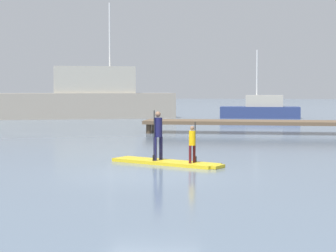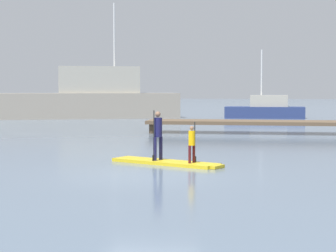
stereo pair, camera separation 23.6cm
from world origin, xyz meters
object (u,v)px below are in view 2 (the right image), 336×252
paddler_adult (158,132)px  fishing_boat_green_midground (265,110)px  paddleboard_near (167,162)px  fishing_boat_white_large (93,98)px  paddler_child_solo (192,142)px

paddler_adult → fishing_boat_green_midground: fishing_boat_green_midground is taller
paddleboard_near → fishing_boat_green_midground: size_ratio=0.59×
fishing_boat_green_midground → fishing_boat_white_large: bearing=-171.1°
paddleboard_near → paddler_adult: bearing=155.8°
paddleboard_near → fishing_boat_green_midground: fishing_boat_green_midground is taller
paddler_adult → fishing_boat_white_large: bearing=110.2°
fishing_boat_white_large → fishing_boat_green_midground: size_ratio=2.27×
paddler_adult → fishing_boat_green_midground: bearing=83.4°
paddler_child_solo → fishing_boat_white_large: bearing=112.0°
paddleboard_near → paddler_child_solo: (0.82, -0.38, 0.67)m
fishing_boat_white_large → paddler_child_solo: bearing=-68.0°
paddleboard_near → paddler_child_solo: bearing=-24.6°
paddleboard_near → paddler_adult: paddler_adult is taller
paddler_adult → paddler_child_solo: paddler_adult is taller
fishing_boat_green_midground → paddler_child_solo: bearing=-94.4°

